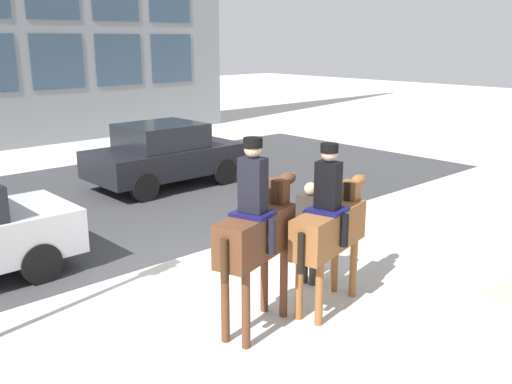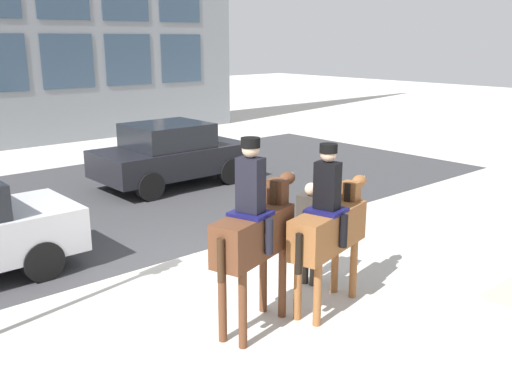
# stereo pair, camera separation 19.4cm
# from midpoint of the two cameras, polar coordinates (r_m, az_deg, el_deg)

# --- Properties ---
(ground_plane) EXTENTS (80.00, 80.00, 0.00)m
(ground_plane) POSITION_cam_midpoint_polar(r_m,az_deg,el_deg) (9.79, -7.24, -7.55)
(ground_plane) COLOR beige
(road_surface) EXTENTS (22.27, 8.50, 0.01)m
(road_surface) POSITION_cam_midpoint_polar(r_m,az_deg,el_deg) (13.75, -18.84, -1.55)
(road_surface) COLOR #38383A
(road_surface) RESTS_ON ground_plane
(mounted_horse_lead) EXTENTS (1.74, 0.81, 2.59)m
(mounted_horse_lead) POSITION_cam_midpoint_polar(r_m,az_deg,el_deg) (7.32, -0.66, -3.81)
(mounted_horse_lead) COLOR #59331E
(mounted_horse_lead) RESTS_ON ground_plane
(mounted_horse_companion) EXTENTS (1.89, 0.78, 2.40)m
(mounted_horse_companion) POSITION_cam_midpoint_polar(r_m,az_deg,el_deg) (8.01, 6.75, -3.25)
(mounted_horse_companion) COLOR brown
(mounted_horse_companion) RESTS_ON ground_plane
(pedestrian_bystander) EXTENTS (0.80, 0.63, 1.65)m
(pedestrian_bystander) POSITION_cam_midpoint_polar(r_m,az_deg,el_deg) (8.81, 4.78, -3.34)
(pedestrian_bystander) COLOR #332D28
(pedestrian_bystander) RESTS_ON ground_plane
(street_car_far_lane) EXTENTS (3.92, 2.05, 1.65)m
(street_car_far_lane) POSITION_cam_midpoint_polar(r_m,az_deg,el_deg) (15.03, -9.54, 3.74)
(street_car_far_lane) COLOR black
(street_car_far_lane) RESTS_ON ground_plane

